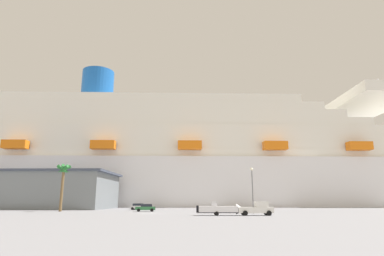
{
  "coord_description": "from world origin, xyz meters",
  "views": [
    {
      "loc": [
        9.47,
        -61.58,
        2.43
      ],
      "look_at": [
        7.17,
        24.06,
        21.79
      ],
      "focal_mm": 29.85,
      "sensor_mm": 36.0,
      "label": 1
    }
  ],
  "objects_px": {
    "cruise_ship": "(191,163)",
    "street_lamp": "(252,184)",
    "parked_car_yellow_taxi": "(53,206)",
    "parked_car_green_wagon": "(146,208)",
    "parked_car_silver_sedan": "(139,206)",
    "small_boat_on_trailer": "(222,209)",
    "pickup_truck": "(257,209)",
    "palm_tree": "(63,174)"
  },
  "relations": [
    {
      "from": "cruise_ship",
      "to": "pickup_truck",
      "type": "distance_m",
      "value": 74.06
    },
    {
      "from": "small_boat_on_trailer",
      "to": "street_lamp",
      "type": "height_order",
      "value": "street_lamp"
    },
    {
      "from": "parked_car_yellow_taxi",
      "to": "cruise_ship",
      "type": "bearing_deg",
      "value": 51.84
    },
    {
      "from": "pickup_truck",
      "to": "small_boat_on_trailer",
      "type": "distance_m",
      "value": 5.57
    },
    {
      "from": "street_lamp",
      "to": "parked_car_yellow_taxi",
      "type": "relative_size",
      "value": 1.76
    },
    {
      "from": "cruise_ship",
      "to": "street_lamp",
      "type": "distance_m",
      "value": 66.07
    },
    {
      "from": "cruise_ship",
      "to": "parked_car_silver_sedan",
      "type": "height_order",
      "value": "cruise_ship"
    },
    {
      "from": "parked_car_yellow_taxi",
      "to": "parked_car_silver_sedan",
      "type": "xyz_separation_m",
      "value": [
        21.81,
        0.03,
        -0.0
      ]
    },
    {
      "from": "parked_car_green_wagon",
      "to": "palm_tree",
      "type": "bearing_deg",
      "value": -179.86
    },
    {
      "from": "palm_tree",
      "to": "street_lamp",
      "type": "distance_m",
      "value": 41.15
    },
    {
      "from": "cruise_ship",
      "to": "pickup_truck",
      "type": "bearing_deg",
      "value": -79.75
    },
    {
      "from": "parked_car_silver_sedan",
      "to": "small_boat_on_trailer",
      "type": "bearing_deg",
      "value": -56.6
    },
    {
      "from": "cruise_ship",
      "to": "palm_tree",
      "type": "bearing_deg",
      "value": -115.96
    },
    {
      "from": "cruise_ship",
      "to": "parked_car_green_wagon",
      "type": "height_order",
      "value": "cruise_ship"
    },
    {
      "from": "pickup_truck",
      "to": "palm_tree",
      "type": "distance_m",
      "value": 43.38
    },
    {
      "from": "cruise_ship",
      "to": "parked_car_green_wagon",
      "type": "bearing_deg",
      "value": -98.38
    },
    {
      "from": "palm_tree",
      "to": "street_lamp",
      "type": "relative_size",
      "value": 1.22
    },
    {
      "from": "small_boat_on_trailer",
      "to": "parked_car_green_wagon",
      "type": "relative_size",
      "value": 1.95
    },
    {
      "from": "small_boat_on_trailer",
      "to": "parked_car_yellow_taxi",
      "type": "bearing_deg",
      "value": 144.8
    },
    {
      "from": "cruise_ship",
      "to": "parked_car_yellow_taxi",
      "type": "bearing_deg",
      "value": -128.16
    },
    {
      "from": "cruise_ship",
      "to": "parked_car_silver_sedan",
      "type": "xyz_separation_m",
      "value": [
        -11.69,
        -42.6,
        -15.69
      ]
    },
    {
      "from": "small_boat_on_trailer",
      "to": "parked_car_yellow_taxi",
      "type": "relative_size",
      "value": 1.83
    },
    {
      "from": "small_boat_on_trailer",
      "to": "parked_car_green_wagon",
      "type": "bearing_deg",
      "value": 131.76
    },
    {
      "from": "pickup_truck",
      "to": "palm_tree",
      "type": "bearing_deg",
      "value": 156.71
    },
    {
      "from": "parked_car_yellow_taxi",
      "to": "parked_car_green_wagon",
      "type": "relative_size",
      "value": 1.06
    },
    {
      "from": "parked_car_yellow_taxi",
      "to": "parked_car_green_wagon",
      "type": "distance_m",
      "value": 28.05
    },
    {
      "from": "cruise_ship",
      "to": "parked_car_silver_sedan",
      "type": "distance_m",
      "value": 46.88
    },
    {
      "from": "cruise_ship",
      "to": "parked_car_green_wagon",
      "type": "xyz_separation_m",
      "value": [
        -7.99,
        -54.29,
        -15.69
      ]
    },
    {
      "from": "small_boat_on_trailer",
      "to": "street_lamp",
      "type": "bearing_deg",
      "value": 51.18
    },
    {
      "from": "cruise_ship",
      "to": "pickup_truck",
      "type": "xyz_separation_m",
      "value": [
        12.88,
        -71.27,
        -15.48
      ]
    },
    {
      "from": "small_boat_on_trailer",
      "to": "palm_tree",
      "type": "xyz_separation_m",
      "value": [
        -33.77,
        17.11,
        7.03
      ]
    },
    {
      "from": "palm_tree",
      "to": "parked_car_silver_sedan",
      "type": "relative_size",
      "value": 2.33
    },
    {
      "from": "small_boat_on_trailer",
      "to": "parked_car_silver_sedan",
      "type": "xyz_separation_m",
      "value": [
        -19.01,
        28.83,
        -0.13
      ]
    },
    {
      "from": "palm_tree",
      "to": "parked_car_silver_sedan",
      "type": "bearing_deg",
      "value": 38.47
    },
    {
      "from": "pickup_truck",
      "to": "parked_car_silver_sedan",
      "type": "distance_m",
      "value": 37.76
    },
    {
      "from": "palm_tree",
      "to": "parked_car_yellow_taxi",
      "type": "bearing_deg",
      "value": 121.1
    },
    {
      "from": "cruise_ship",
      "to": "palm_tree",
      "type": "distance_m",
      "value": 61.03
    },
    {
      "from": "street_lamp",
      "to": "small_boat_on_trailer",
      "type": "bearing_deg",
      "value": -128.82
    },
    {
      "from": "cruise_ship",
      "to": "parked_car_yellow_taxi",
      "type": "distance_m",
      "value": 56.45
    },
    {
      "from": "street_lamp",
      "to": "parked_car_yellow_taxi",
      "type": "distance_m",
      "value": 51.75
    },
    {
      "from": "parked_car_green_wagon",
      "to": "street_lamp",
      "type": "bearing_deg",
      "value": -23.64
    },
    {
      "from": "parked_car_yellow_taxi",
      "to": "parked_car_green_wagon",
      "type": "height_order",
      "value": "same"
    }
  ]
}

